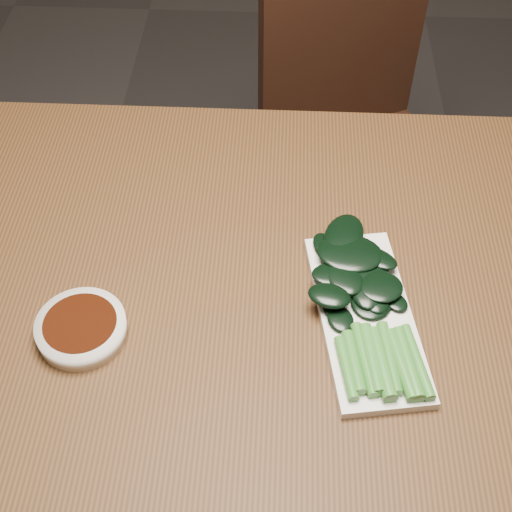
% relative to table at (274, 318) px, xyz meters
% --- Properties ---
extents(ground, '(6.00, 6.00, 0.00)m').
position_rel_table_xyz_m(ground, '(0.00, 0.00, -0.68)').
color(ground, '#2C2929').
rests_on(ground, ground).
extents(table, '(1.40, 0.80, 0.75)m').
position_rel_table_xyz_m(table, '(0.00, 0.00, 0.00)').
color(table, '#472B14').
rests_on(table, ground).
extents(chair_far, '(0.50, 0.50, 0.89)m').
position_rel_table_xyz_m(chair_far, '(0.17, 0.65, -0.19)').
color(chair_far, black).
rests_on(chair_far, ground).
extents(sauce_bowl, '(0.12, 0.12, 0.03)m').
position_rel_table_xyz_m(sauce_bowl, '(-0.25, -0.09, 0.09)').
color(sauce_bowl, white).
rests_on(sauce_bowl, table).
extents(serving_plate, '(0.17, 0.30, 0.01)m').
position_rel_table_xyz_m(serving_plate, '(0.12, -0.05, 0.08)').
color(serving_plate, white).
rests_on(serving_plate, table).
extents(gai_lan, '(0.16, 0.31, 0.03)m').
position_rel_table_xyz_m(gai_lan, '(0.12, -0.03, 0.10)').
color(gai_lan, '#3D882E').
rests_on(gai_lan, serving_plate).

